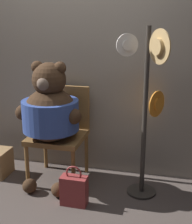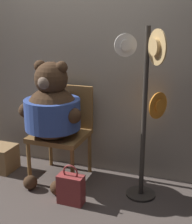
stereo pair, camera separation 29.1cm
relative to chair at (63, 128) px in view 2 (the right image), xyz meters
The scene contains 7 objects.
ground_plane 0.69m from the chair, 71.99° to the right, with size 14.00×14.00×0.00m, color #4C423D.
wall_back 0.71m from the chair, 66.19° to the left, with size 8.00×0.10×2.32m.
chair is the anchor object (origin of this frame).
teddy_bear 0.29m from the chair, 100.75° to the right, with size 0.66×0.59×1.25m.
hat_display_rack 0.98m from the chair, ahead, with size 0.45×0.53×1.57m.
handbag_on_ground 0.70m from the chair, 58.40° to the right, with size 0.24×0.12×0.38m.
wooden_crate 0.81m from the chair, 168.29° to the right, with size 0.28×0.28×0.28m.
Camera 2 is at (1.24, -2.37, 1.61)m, focal length 50.00 mm.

